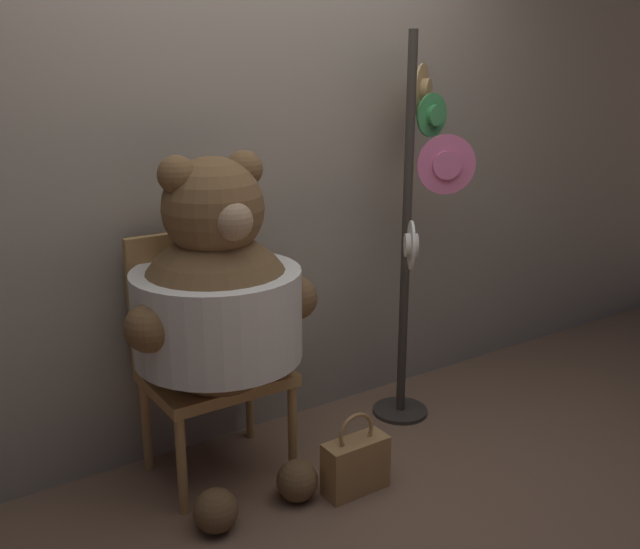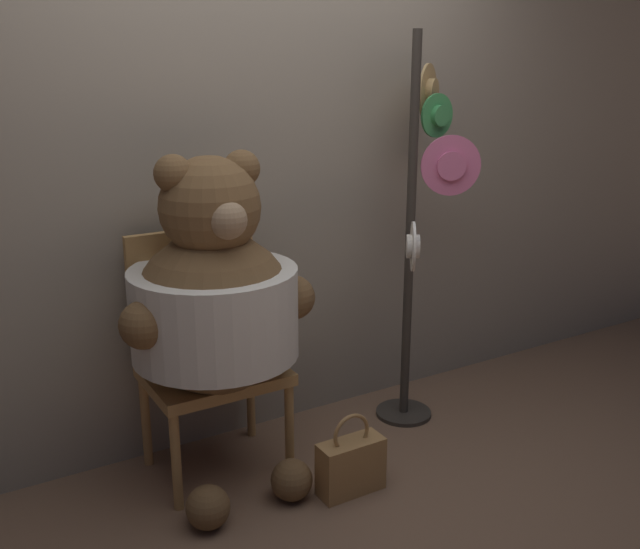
{
  "view_description": "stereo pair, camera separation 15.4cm",
  "coord_description": "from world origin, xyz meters",
  "px_view_note": "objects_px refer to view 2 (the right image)",
  "views": [
    {
      "loc": [
        -1.49,
        -2.07,
        1.73
      ],
      "look_at": [
        0.18,
        0.43,
        0.83
      ],
      "focal_mm": 40.0,
      "sensor_mm": 36.0,
      "label": 1
    },
    {
      "loc": [
        -1.36,
        -2.15,
        1.73
      ],
      "look_at": [
        0.18,
        0.43,
        0.83
      ],
      "focal_mm": 40.0,
      "sensor_mm": 36.0,
      "label": 2
    }
  ],
  "objects_px": {
    "teddy_bear": "(215,302)",
    "handbag_on_ground": "(351,465)",
    "chair": "(205,344)",
    "hat_display_rack": "(421,216)"
  },
  "relations": [
    {
      "from": "chair",
      "to": "hat_display_rack",
      "type": "height_order",
      "value": "hat_display_rack"
    },
    {
      "from": "hat_display_rack",
      "to": "chair",
      "type": "bearing_deg",
      "value": 173.9
    },
    {
      "from": "handbag_on_ground",
      "to": "chair",
      "type": "bearing_deg",
      "value": 127.25
    },
    {
      "from": "teddy_bear",
      "to": "handbag_on_ground",
      "type": "height_order",
      "value": "teddy_bear"
    },
    {
      "from": "teddy_bear",
      "to": "handbag_on_ground",
      "type": "distance_m",
      "value": 0.88
    },
    {
      "from": "chair",
      "to": "hat_display_rack",
      "type": "xyz_separation_m",
      "value": [
        1.07,
        -0.11,
        0.47
      ]
    },
    {
      "from": "hat_display_rack",
      "to": "handbag_on_ground",
      "type": "xyz_separation_m",
      "value": [
        -0.66,
        -0.42,
        -0.91
      ]
    },
    {
      "from": "chair",
      "to": "handbag_on_ground",
      "type": "bearing_deg",
      "value": -52.75
    },
    {
      "from": "chair",
      "to": "teddy_bear",
      "type": "xyz_separation_m",
      "value": [
        -0.01,
        -0.16,
        0.24
      ]
    },
    {
      "from": "chair",
      "to": "handbag_on_ground",
      "type": "relative_size",
      "value": 2.93
    }
  ]
}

